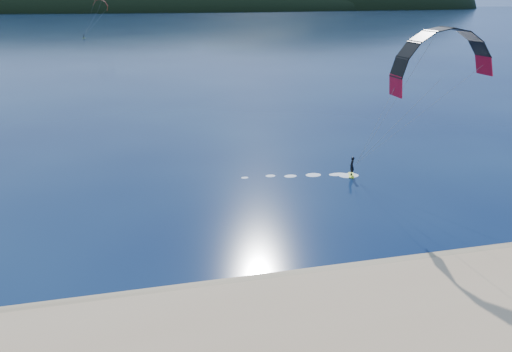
# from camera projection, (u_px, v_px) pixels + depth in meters

# --- Properties ---
(ground) EXTENTS (1800.00, 1800.00, 0.00)m
(ground) POSITION_uv_depth(u_px,v_px,m) (279.00, 335.00, 24.76)
(ground) COLOR #071235
(ground) RESTS_ON ground
(wet_sand) EXTENTS (220.00, 2.50, 0.10)m
(wet_sand) POSITION_uv_depth(u_px,v_px,m) (259.00, 286.00, 28.86)
(wet_sand) COLOR #87704E
(wet_sand) RESTS_ON ground
(headland) EXTENTS (1200.00, 310.00, 140.00)m
(headland) POSITION_uv_depth(u_px,v_px,m) (140.00, 10.00, 705.79)
(headland) COLOR black
(headland) RESTS_ON ground
(kitesurfer_near) EXTENTS (21.53, 6.38, 12.64)m
(kitesurfer_near) POSITION_uv_depth(u_px,v_px,m) (437.00, 82.00, 42.10)
(kitesurfer_near) COLOR #C8EF1C
(kitesurfer_near) RESTS_ON ground
(kitesurfer_far) EXTENTS (12.38, 6.69, 15.88)m
(kitesurfer_far) POSITION_uv_depth(u_px,v_px,m) (100.00, 8.00, 201.61)
(kitesurfer_far) COLOR #C8EF1C
(kitesurfer_far) RESTS_ON ground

